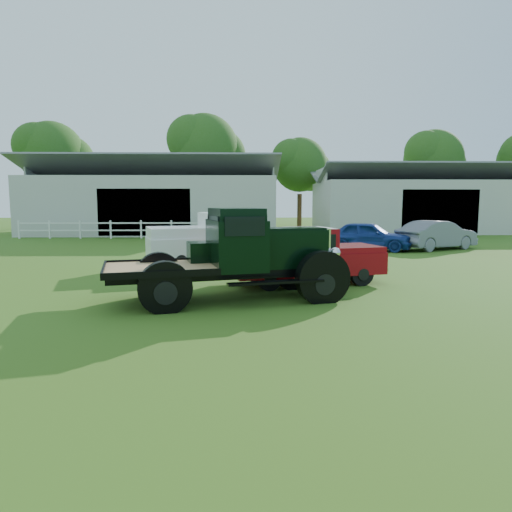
{
  "coord_description": "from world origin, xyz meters",
  "views": [
    {
      "loc": [
        -0.04,
        -10.26,
        2.42
      ],
      "look_at": [
        0.2,
        1.2,
        1.05
      ],
      "focal_mm": 32.0,
      "sensor_mm": 36.0,
      "label": 1
    }
  ],
  "objects_px": {
    "misc_car_grey": "(437,235)",
    "misc_car_blue": "(368,236)",
    "red_pickup": "(306,256)",
    "white_pickup": "(220,241)",
    "vintage_flatbed": "(232,254)"
  },
  "relations": [
    {
      "from": "vintage_flatbed",
      "to": "misc_car_grey",
      "type": "relative_size",
      "value": 1.28
    },
    {
      "from": "red_pickup",
      "to": "misc_car_grey",
      "type": "xyz_separation_m",
      "value": [
        7.92,
        9.59,
        -0.11
      ]
    },
    {
      "from": "vintage_flatbed",
      "to": "red_pickup",
      "type": "height_order",
      "value": "vintage_flatbed"
    },
    {
      "from": "red_pickup",
      "to": "misc_car_blue",
      "type": "distance_m",
      "value": 10.28
    },
    {
      "from": "misc_car_blue",
      "to": "misc_car_grey",
      "type": "relative_size",
      "value": 0.95
    },
    {
      "from": "vintage_flatbed",
      "to": "red_pickup",
      "type": "bearing_deg",
      "value": 31.17
    },
    {
      "from": "misc_car_blue",
      "to": "misc_car_grey",
      "type": "xyz_separation_m",
      "value": [
        3.57,
        0.27,
        0.01
      ]
    },
    {
      "from": "red_pickup",
      "to": "misc_car_blue",
      "type": "bearing_deg",
      "value": 50.6
    },
    {
      "from": "misc_car_grey",
      "to": "misc_car_blue",
      "type": "bearing_deg",
      "value": 66.51
    },
    {
      "from": "red_pickup",
      "to": "white_pickup",
      "type": "bearing_deg",
      "value": 113.74
    },
    {
      "from": "vintage_flatbed",
      "to": "red_pickup",
      "type": "distance_m",
      "value": 3.05
    },
    {
      "from": "misc_car_blue",
      "to": "white_pickup",
      "type": "bearing_deg",
      "value": 152.85
    },
    {
      "from": "red_pickup",
      "to": "white_pickup",
      "type": "height_order",
      "value": "white_pickup"
    },
    {
      "from": "white_pickup",
      "to": "misc_car_blue",
      "type": "bearing_deg",
      "value": 22.08
    },
    {
      "from": "misc_car_blue",
      "to": "misc_car_grey",
      "type": "height_order",
      "value": "misc_car_grey"
    }
  ]
}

